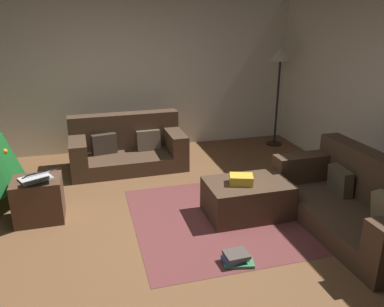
{
  "coord_description": "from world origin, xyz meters",
  "views": [
    {
      "loc": [
        -0.46,
        -3.35,
        2.18
      ],
      "look_at": [
        0.61,
        0.49,
        0.75
      ],
      "focal_mm": 35.92,
      "sensor_mm": 36.0,
      "label": 1
    }
  ],
  "objects_px": {
    "gift_box": "(241,179)",
    "tv_remote": "(245,178)",
    "side_table": "(39,199)",
    "corner_lamp": "(280,61)",
    "couch_right": "(359,203)",
    "ottoman": "(247,198)",
    "couch_left": "(127,147)",
    "laptop": "(37,177)",
    "book_stack": "(237,259)"
  },
  "relations": [
    {
      "from": "gift_box",
      "to": "tv_remote",
      "type": "distance_m",
      "value": 0.16
    },
    {
      "from": "side_table",
      "to": "corner_lamp",
      "type": "xyz_separation_m",
      "value": [
        3.81,
        1.75,
        1.22
      ]
    },
    {
      "from": "couch_right",
      "to": "gift_box",
      "type": "distance_m",
      "value": 1.27
    },
    {
      "from": "ottoman",
      "to": "gift_box",
      "type": "relative_size",
      "value": 3.68
    },
    {
      "from": "couch_left",
      "to": "couch_right",
      "type": "height_order",
      "value": "couch_right"
    },
    {
      "from": "gift_box",
      "to": "couch_right",
      "type": "bearing_deg",
      "value": -26.69
    },
    {
      "from": "gift_box",
      "to": "corner_lamp",
      "type": "xyz_separation_m",
      "value": [
        1.61,
        2.3,
        1.0
      ]
    },
    {
      "from": "laptop",
      "to": "book_stack",
      "type": "height_order",
      "value": "laptop"
    },
    {
      "from": "gift_box",
      "to": "tv_remote",
      "type": "relative_size",
      "value": 1.6
    },
    {
      "from": "ottoman",
      "to": "corner_lamp",
      "type": "height_order",
      "value": "corner_lamp"
    },
    {
      "from": "side_table",
      "to": "book_stack",
      "type": "xyz_separation_m",
      "value": [
        1.83,
        -1.39,
        -0.19
      ]
    },
    {
      "from": "couch_right",
      "to": "tv_remote",
      "type": "distance_m",
      "value": 1.24
    },
    {
      "from": "ottoman",
      "to": "tv_remote",
      "type": "bearing_deg",
      "value": 84.98
    },
    {
      "from": "tv_remote",
      "to": "corner_lamp",
      "type": "relative_size",
      "value": 0.09
    },
    {
      "from": "book_stack",
      "to": "ottoman",
      "type": "bearing_deg",
      "value": 61.4
    },
    {
      "from": "couch_right",
      "to": "side_table",
      "type": "xyz_separation_m",
      "value": [
        -3.33,
        1.12,
        -0.05
      ]
    },
    {
      "from": "couch_left",
      "to": "book_stack",
      "type": "height_order",
      "value": "couch_left"
    },
    {
      "from": "couch_left",
      "to": "book_stack",
      "type": "bearing_deg",
      "value": 102.51
    },
    {
      "from": "laptop",
      "to": "corner_lamp",
      "type": "bearing_deg",
      "value": 25.54
    },
    {
      "from": "ottoman",
      "to": "tv_remote",
      "type": "xyz_separation_m",
      "value": [
        0.01,
        0.1,
        0.21
      ]
    },
    {
      "from": "book_stack",
      "to": "corner_lamp",
      "type": "xyz_separation_m",
      "value": [
        1.99,
        3.14,
        1.41
      ]
    },
    {
      "from": "book_stack",
      "to": "corner_lamp",
      "type": "height_order",
      "value": "corner_lamp"
    },
    {
      "from": "tv_remote",
      "to": "corner_lamp",
      "type": "xyz_separation_m",
      "value": [
        1.51,
        2.18,
        1.04
      ]
    },
    {
      "from": "tv_remote",
      "to": "laptop",
      "type": "height_order",
      "value": "laptop"
    },
    {
      "from": "couch_right",
      "to": "gift_box",
      "type": "height_order",
      "value": "couch_right"
    },
    {
      "from": "couch_right",
      "to": "couch_left",
      "type": "bearing_deg",
      "value": 40.24
    },
    {
      "from": "side_table",
      "to": "gift_box",
      "type": "bearing_deg",
      "value": -14.02
    },
    {
      "from": "couch_right",
      "to": "corner_lamp",
      "type": "xyz_separation_m",
      "value": [
        0.48,
        2.87,
        1.17
      ]
    },
    {
      "from": "gift_box",
      "to": "side_table",
      "type": "distance_m",
      "value": 2.28
    },
    {
      "from": "corner_lamp",
      "to": "couch_left",
      "type": "bearing_deg",
      "value": -172.85
    },
    {
      "from": "couch_right",
      "to": "side_table",
      "type": "bearing_deg",
      "value": 70.99
    },
    {
      "from": "laptop",
      "to": "couch_right",
      "type": "bearing_deg",
      "value": -17.78
    },
    {
      "from": "couch_right",
      "to": "book_stack",
      "type": "xyz_separation_m",
      "value": [
        -1.5,
        -0.27,
        -0.24
      ]
    },
    {
      "from": "tv_remote",
      "to": "book_stack",
      "type": "xyz_separation_m",
      "value": [
        -0.48,
        -0.96,
        -0.36
      ]
    },
    {
      "from": "couch_right",
      "to": "book_stack",
      "type": "bearing_deg",
      "value": 99.75
    },
    {
      "from": "couch_left",
      "to": "book_stack",
      "type": "relative_size",
      "value": 5.46
    },
    {
      "from": "couch_right",
      "to": "laptop",
      "type": "height_order",
      "value": "couch_right"
    },
    {
      "from": "couch_left",
      "to": "tv_remote",
      "type": "relative_size",
      "value": 10.55
    },
    {
      "from": "side_table",
      "to": "book_stack",
      "type": "height_order",
      "value": "side_table"
    },
    {
      "from": "couch_left",
      "to": "gift_box",
      "type": "bearing_deg",
      "value": 117.07
    },
    {
      "from": "couch_right",
      "to": "side_table",
      "type": "relative_size",
      "value": 3.66
    },
    {
      "from": "gift_box",
      "to": "corner_lamp",
      "type": "distance_m",
      "value": 2.98
    },
    {
      "from": "couch_left",
      "to": "laptop",
      "type": "xyz_separation_m",
      "value": [
        -1.12,
        -1.47,
        0.25
      ]
    },
    {
      "from": "laptop",
      "to": "book_stack",
      "type": "relative_size",
      "value": 1.61
    },
    {
      "from": "gift_box",
      "to": "tv_remote",
      "type": "bearing_deg",
      "value": 49.01
    },
    {
      "from": "side_table",
      "to": "laptop",
      "type": "relative_size",
      "value": 1.04
    },
    {
      "from": "book_stack",
      "to": "corner_lamp",
      "type": "bearing_deg",
      "value": 57.67
    },
    {
      "from": "gift_box",
      "to": "book_stack",
      "type": "xyz_separation_m",
      "value": [
        -0.37,
        -0.84,
        -0.41
      ]
    },
    {
      "from": "couch_left",
      "to": "tv_remote",
      "type": "height_order",
      "value": "couch_left"
    },
    {
      "from": "gift_box",
      "to": "couch_left",
      "type": "bearing_deg",
      "value": 118.12
    }
  ]
}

